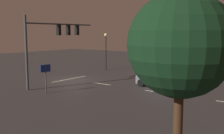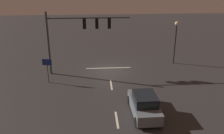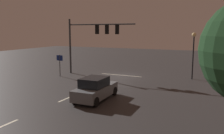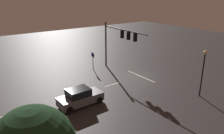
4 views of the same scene
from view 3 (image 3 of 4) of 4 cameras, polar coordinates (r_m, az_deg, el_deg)
The scene contains 9 objects.
ground_plane at distance 27.25m, azimuth 1.73°, elevation -2.14°, with size 80.00×80.00×0.00m, color #2D2B2B.
traffic_signal_assembly at distance 27.54m, azimuth -4.74°, elevation 7.64°, with size 8.33×0.47×6.47m.
lane_dash_far at distance 23.70m, azimuth -2.11°, elevation -3.78°, with size 2.20×0.16×0.01m, color beige.
lane_dash_mid at distance 18.73m, azimuth -10.58°, elevation -7.32°, with size 2.20×0.16×0.01m, color beige.
lane_dash_near at distance 14.56m, azimuth -24.79°, elevation -12.74°, with size 2.20×0.16×0.01m, color beige.
stop_bar at distance 27.71m, azimuth 2.16°, elevation -1.95°, with size 5.00×0.16×0.01m, color beige.
car_approaching at distance 17.96m, azimuth -4.00°, elevation -5.26°, with size 1.98×4.40×1.70m.
street_lamp_left_kerb at distance 26.41m, azimuth 18.87°, elevation 4.61°, with size 0.44×0.44×4.91m.
route_sign at distance 27.43m, azimuth -12.37°, elevation 1.45°, with size 0.90×0.21×2.43m.
Camera 3 is at (-10.58, 24.58, 5.13)m, focal length 38.34 mm.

